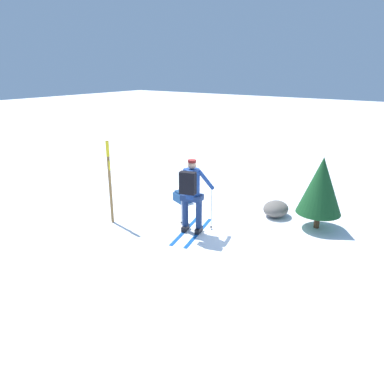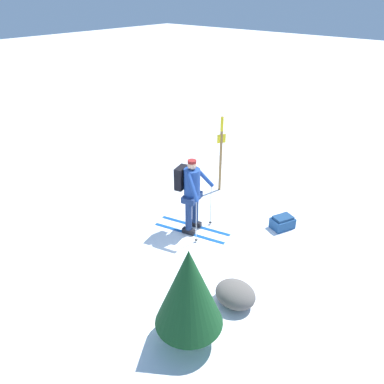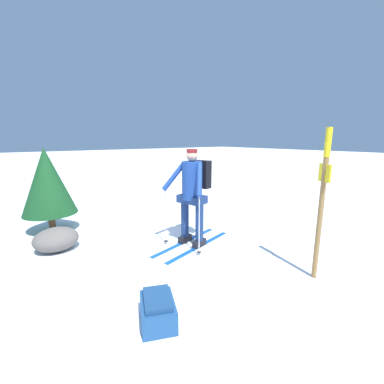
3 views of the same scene
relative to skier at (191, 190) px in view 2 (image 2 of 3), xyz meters
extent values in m
plane|color=white|center=(-0.81, 0.34, -1.06)|extent=(80.00, 80.00, 0.00)
cube|color=#144C9E|center=(0.01, -0.18, -1.06)|extent=(1.76, 0.54, 0.01)
cube|color=black|center=(0.01, -0.18, -0.99)|extent=(0.32, 0.18, 0.12)
cylinder|color=navy|center=(0.01, -0.18, -0.55)|extent=(0.15, 0.15, 0.76)
cube|color=#144C9E|center=(-0.08, 0.16, -1.06)|extent=(1.76, 0.54, 0.01)
cube|color=black|center=(-0.08, 0.16, -0.99)|extent=(0.32, 0.18, 0.12)
cylinder|color=navy|center=(-0.08, 0.16, -0.55)|extent=(0.15, 0.15, 0.76)
cube|color=navy|center=(-0.03, -0.01, -0.17)|extent=(0.43, 0.56, 0.14)
cylinder|color=navy|center=(-0.03, -0.01, 0.17)|extent=(0.37, 0.37, 0.69)
sphere|color=tan|center=(-0.03, -0.01, 0.62)|extent=(0.20, 0.20, 0.20)
cylinder|color=maroon|center=(-0.03, -0.01, 0.71)|extent=(0.19, 0.19, 0.06)
cube|color=black|center=(0.23, 0.06, 0.26)|extent=(0.26, 0.40, 0.52)
cylinder|color=#B2B7BC|center=(-0.22, -0.47, -0.52)|extent=(0.02, 0.02, 1.10)
cylinder|color=black|center=(-0.22, -0.47, -1.00)|extent=(0.07, 0.07, 0.01)
cylinder|color=navy|center=(-0.11, -0.33, 0.25)|extent=(0.37, 0.42, 0.55)
cylinder|color=#B2B7BC|center=(-0.42, 0.30, -0.52)|extent=(0.02, 0.02, 1.10)
cylinder|color=black|center=(-0.42, 0.30, -1.00)|extent=(0.07, 0.07, 0.01)
cylinder|color=navy|center=(-0.26, 0.23, 0.25)|extent=(0.47, 0.26, 0.55)
cube|color=navy|center=(-1.61, -1.48, -0.94)|extent=(0.54, 0.62, 0.25)
cube|color=navy|center=(-1.61, -1.48, -0.78)|extent=(0.44, 0.52, 0.06)
cylinder|color=olive|center=(0.68, -2.03, 0.00)|extent=(0.07, 0.07, 2.13)
cylinder|color=yellow|center=(0.68, -2.03, 0.88)|extent=(0.08, 0.08, 0.38)
cube|color=yellow|center=(0.68, -2.03, 0.47)|extent=(0.14, 0.22, 0.24)
ellipsoid|color=#5B5651|center=(-2.15, 1.25, -0.85)|extent=(0.76, 0.65, 0.42)
cylinder|color=#4C331E|center=(-2.04, 2.40, -0.86)|extent=(0.14, 0.14, 0.40)
cone|color=#14421E|center=(-2.04, 2.40, 0.04)|extent=(1.09, 1.09, 1.41)
camera|label=1|loc=(6.80, 4.84, 2.79)|focal=35.00mm
camera|label=2|loc=(-4.83, 5.56, 4.02)|focal=35.00mm
camera|label=3|loc=(-2.80, -3.69, 0.93)|focal=24.00mm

